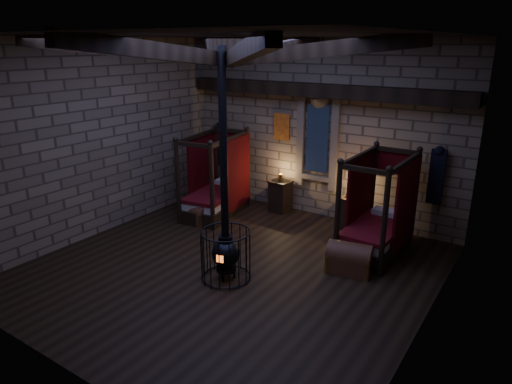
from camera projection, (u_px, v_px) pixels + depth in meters
The scene contains 8 objects.
room at pixel (232, 64), 7.60m from camera, with size 7.02×7.02×4.29m.
bed_left at pixel (217, 194), 11.34m from camera, with size 1.28×2.03×1.99m.
bed_right at pixel (377, 228), 9.28m from camera, with size 1.04×1.93×2.00m.
trunk_left at pixel (197, 213), 10.83m from camera, with size 0.77×0.54×0.53m.
trunk_right at pixel (349, 259), 8.47m from camera, with size 0.88×0.65×0.59m.
nightstand_left at pixel (280, 196), 11.48m from camera, with size 0.54×0.52×0.98m.
nightstand_right at pixel (350, 213), 10.39m from camera, with size 0.55×0.54×0.82m.
stove at pixel (226, 249), 8.13m from camera, with size 0.91×0.91×4.05m.
Camera 1 is at (4.71, -6.25, 4.10)m, focal length 32.00 mm.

